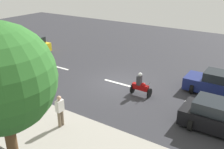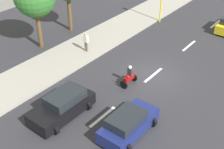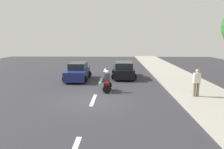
{
  "view_description": "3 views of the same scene",
  "coord_description": "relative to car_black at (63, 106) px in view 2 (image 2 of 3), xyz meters",
  "views": [
    {
      "loc": [
        14.02,
        8.65,
        7.46
      ],
      "look_at": [
        1.62,
        0.49,
        1.36
      ],
      "focal_mm": 40.75,
      "sensor_mm": 36.0,
      "label": 1
    },
    {
      "loc": [
        -9.25,
        16.87,
        12.44
      ],
      "look_at": [
        1.73,
        2.82,
        0.81
      ],
      "focal_mm": 48.5,
      "sensor_mm": 36.0,
      "label": 2
    },
    {
      "loc": [
        1.41,
        -12.18,
        3.69
      ],
      "look_at": [
        1.06,
        2.81,
        1.09
      ],
      "focal_mm": 33.68,
      "sensor_mm": 36.0,
      "label": 3
    }
  ],
  "objects": [
    {
      "name": "lane_stripe_north",
      "position": [
        -2.04,
        -13.35,
        -0.71
      ],
      "size": [
        0.2,
        2.4,
        0.01
      ],
      "primitive_type": "cube",
      "color": "white",
      "rests_on": "ground"
    },
    {
      "name": "car_black",
      "position": [
        0.0,
        0.0,
        0.0
      ],
      "size": [
        2.25,
        4.24,
        1.52
      ],
      "color": "black",
      "rests_on": "ground"
    },
    {
      "name": "car_dark_blue",
      "position": [
        -4.11,
        -1.16,
        -0.0
      ],
      "size": [
        2.13,
        3.92,
        1.52
      ],
      "color": "navy",
      "rests_on": "ground"
    },
    {
      "name": "sidewalk",
      "position": [
        4.96,
        -7.35,
        -0.64
      ],
      "size": [
        4.0,
        60.0,
        0.15
      ],
      "primitive_type": "cube",
      "color": "#9E998E",
      "rests_on": "ground"
    },
    {
      "name": "ground_plane",
      "position": [
        -2.04,
        -7.35,
        -0.76
      ],
      "size": [
        40.0,
        60.0,
        0.1
      ],
      "primitive_type": "cube",
      "color": "#2D2D33"
    },
    {
      "name": "pedestrian_near_signal",
      "position": [
        4.25,
        -6.86,
        0.35
      ],
      "size": [
        0.4,
        0.24,
        1.69
      ],
      "color": "#72604C",
      "rests_on": "sidewalk"
    },
    {
      "name": "lane_stripe_mid",
      "position": [
        -2.04,
        -7.35,
        -0.71
      ],
      "size": [
        0.2,
        2.4,
        0.01
      ],
      "primitive_type": "cube",
      "color": "white",
      "rests_on": "ground"
    },
    {
      "name": "motorcycle",
      "position": [
        -1.29,
        -5.24,
        -0.07
      ],
      "size": [
        0.6,
        1.3,
        1.53
      ],
      "color": "black",
      "rests_on": "ground"
    },
    {
      "name": "lane_stripe_south",
      "position": [
        -2.04,
        -1.35,
        -0.71
      ],
      "size": [
        0.2,
        2.4,
        0.01
      ],
      "primitive_type": "cube",
      "color": "white",
      "rests_on": "ground"
    },
    {
      "name": "lane_stripe_far_north",
      "position": [
        -2.04,
        -19.35,
        -0.71
      ],
      "size": [
        0.2,
        2.4,
        0.01
      ],
      "primitive_type": "cube",
      "color": "white",
      "rests_on": "ground"
    }
  ]
}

